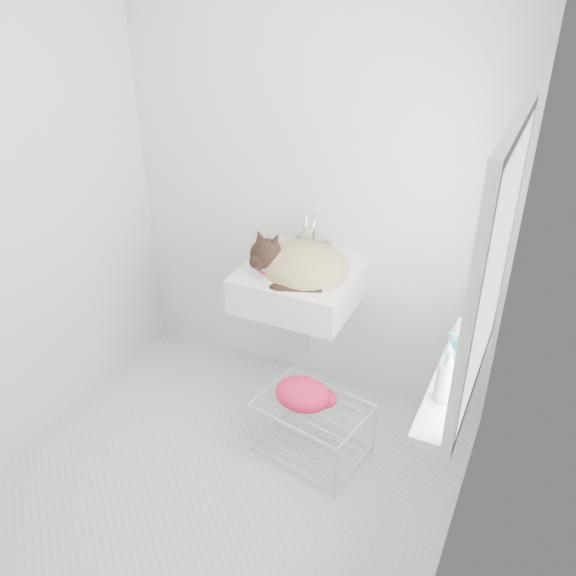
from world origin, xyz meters
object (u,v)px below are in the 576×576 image
at_px(bottle_b, 454,373).
at_px(cat, 299,266).
at_px(wire_rack, 311,430).
at_px(bottle_c, 462,350).
at_px(bottle_a, 443,399).
at_px(sink, 299,271).

bearing_deg(bottle_b, cat, 150.94).
xyz_separation_m(wire_rack, bottle_b, (0.68, -0.14, 0.70)).
relative_size(cat, bottle_c, 2.99).
xyz_separation_m(wire_rack, bottle_a, (0.68, -0.32, 0.70)).
bearing_deg(bottle_a, sink, 142.69).
bearing_deg(bottle_c, sink, 159.15).
distance_m(bottle_a, bottle_b, 0.18).
distance_m(wire_rack, bottle_c, 0.98).
xyz_separation_m(sink, bottle_a, (0.94, -0.72, 0.00)).
bearing_deg(bottle_b, bottle_a, -90.00).
bearing_deg(sink, bottle_a, -37.31).
bearing_deg(wire_rack, sink, 123.23).
height_order(cat, bottle_b, cat).
bearing_deg(cat, sink, 114.90).
xyz_separation_m(sink, bottle_c, (0.94, -0.36, 0.00)).
bearing_deg(bottle_a, bottle_c, 90.00).
height_order(cat, wire_rack, cat).
height_order(bottle_a, bottle_b, same).
bearing_deg(bottle_c, bottle_a, -90.00).
distance_m(cat, bottle_b, 1.07).
height_order(cat, bottle_a, cat).
distance_m(sink, bottle_c, 1.01).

